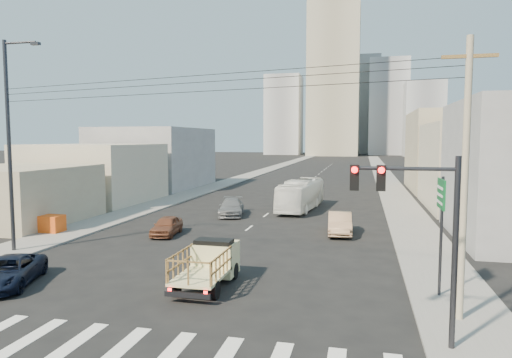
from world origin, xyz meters
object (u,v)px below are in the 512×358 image
at_px(streetlamp_left, 10,140).
at_px(crate_stack, 50,223).
at_px(sedan_brown, 167,226).
at_px(green_sign, 441,207).
at_px(flatbed_pickup, 208,261).
at_px(traffic_signal, 420,219).
at_px(navy_pickup, 8,272).
at_px(sedan_grey, 231,207).
at_px(utility_pole, 465,177).
at_px(city_bus, 301,195).
at_px(sedan_tan, 340,223).

distance_m(streetlamp_left, crate_stack, 7.83).
height_order(sedan_brown, green_sign, green_sign).
distance_m(flatbed_pickup, traffic_signal, 9.84).
bearing_deg(navy_pickup, flatbed_pickup, -6.28).
distance_m(sedan_brown, sedan_grey, 8.97).
bearing_deg(traffic_signal, crate_stack, 151.10).
distance_m(utility_pole, crate_stack, 26.87).
xyz_separation_m(flatbed_pickup, utility_pole, (10.06, -1.80, 4.09)).
height_order(sedan_grey, utility_pole, utility_pole).
bearing_deg(flatbed_pickup, sedan_brown, 123.33).
bearing_deg(utility_pole, crate_stack, 157.67).
relative_size(sedan_brown, utility_pole, 0.37).
bearing_deg(traffic_signal, sedan_brown, 136.49).
height_order(navy_pickup, utility_pole, utility_pole).
bearing_deg(green_sign, navy_pickup, -171.52).
height_order(flatbed_pickup, utility_pole, utility_pole).
xyz_separation_m(sedan_brown, sedan_grey, (2.02, 8.74, 0.07)).
distance_m(sedan_brown, utility_pole, 20.45).
xyz_separation_m(navy_pickup, streetlamp_left, (-4.20, 5.24, 5.80)).
xyz_separation_m(navy_pickup, city_bus, (9.70, 25.02, 0.75)).
bearing_deg(streetlamp_left, traffic_signal, -19.53).
xyz_separation_m(sedan_grey, green_sign, (14.01, -17.63, 3.04)).
height_order(navy_pickup, sedan_brown, sedan_brown).
height_order(city_bus, crate_stack, city_bus).
height_order(sedan_brown, sedan_grey, sedan_grey).
relative_size(flatbed_pickup, city_bus, 0.44).
bearing_deg(utility_pole, navy_pickup, -179.28).
bearing_deg(sedan_brown, streetlamp_left, -142.76).
relative_size(navy_pickup, sedan_brown, 1.22).
height_order(flatbed_pickup, green_sign, green_sign).
bearing_deg(streetlamp_left, sedan_brown, 44.37).
bearing_deg(traffic_signal, green_sign, 74.45).
bearing_deg(utility_pole, flatbed_pickup, 169.87).
xyz_separation_m(sedan_tan, traffic_signal, (3.19, -16.93, 3.34)).
distance_m(navy_pickup, traffic_signal, 17.46).
distance_m(traffic_signal, green_sign, 5.21).
xyz_separation_m(flatbed_pickup, sedan_grey, (-4.28, 18.33, -0.39)).
relative_size(sedan_grey, utility_pole, 0.49).
xyz_separation_m(green_sign, streetlamp_left, (-22.56, 2.50, 2.69)).
bearing_deg(streetlamp_left, navy_pickup, -51.25).
distance_m(sedan_brown, traffic_signal, 20.47).
bearing_deg(sedan_brown, city_bus, 54.03).
bearing_deg(sedan_brown, navy_pickup, -108.44).
bearing_deg(city_bus, sedan_brown, -112.97).
xyz_separation_m(traffic_signal, crate_stack, (-22.77, 12.57, -3.39)).
xyz_separation_m(city_bus, sedan_grey, (-5.36, -4.65, -0.68)).
height_order(navy_pickup, streetlamp_left, streetlamp_left).
bearing_deg(sedan_tan, sedan_grey, 145.18).
height_order(city_bus, traffic_signal, traffic_signal).
relative_size(utility_pole, crate_stack, 5.56).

